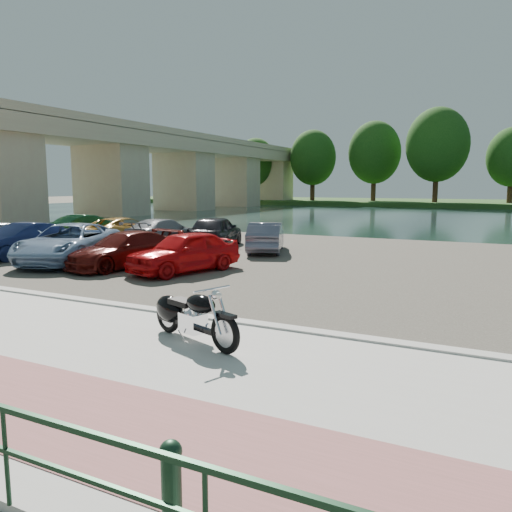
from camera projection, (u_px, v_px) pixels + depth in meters
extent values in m
plane|color=#595447|center=(135.00, 348.00, 8.74)|extent=(200.00, 200.00, 0.00)
cube|color=#BBB8B0|center=(93.00, 364.00, 7.85)|extent=(60.00, 6.00, 0.10)
cube|color=#915651|center=(8.00, 396.00, 6.51)|extent=(60.00, 2.00, 0.01)
cube|color=#BBB8B0|center=(198.00, 318.00, 10.50)|extent=(60.00, 0.30, 0.14)
cube|color=#413E35|center=(331.00, 262.00, 18.48)|extent=(60.00, 18.00, 0.04)
cube|color=#182C2A|center=(434.00, 218.00, 44.16)|extent=(120.00, 40.00, 0.00)
cube|color=#254B1B|center=(463.00, 203.00, 72.45)|extent=(120.00, 24.00, 0.60)
cube|color=tan|center=(173.00, 146.00, 55.56)|extent=(7.00, 56.00, 1.40)
cube|color=tan|center=(173.00, 137.00, 55.42)|extent=(7.00, 56.00, 0.70)
cube|color=tan|center=(111.00, 177.00, 47.21)|extent=(6.00, 4.00, 7.20)
cube|color=tan|center=(184.00, 179.00, 57.83)|extent=(6.00, 4.00, 7.20)
cube|color=tan|center=(234.00, 180.00, 68.46)|extent=(6.00, 4.00, 7.20)
cube|color=tan|center=(271.00, 181.00, 79.08)|extent=(6.00, 4.00, 7.20)
cylinder|color=#152F1E|center=(6.00, 456.00, 4.23)|extent=(0.04, 0.04, 0.90)
cylinder|color=#152F1E|center=(172.00, 496.00, 3.85)|extent=(0.16, 0.16, 0.70)
sphere|color=#152F1E|center=(171.00, 451.00, 3.80)|extent=(0.18, 0.18, 0.18)
cylinder|color=#3D2516|center=(256.00, 185.00, 78.84)|extent=(0.70, 0.70, 4.50)
ellipsoid|color=#143D10|center=(256.00, 162.00, 78.33)|extent=(6.30, 6.30, 7.56)
cylinder|color=#3D2516|center=(312.00, 184.00, 76.06)|extent=(0.70, 0.70, 4.95)
ellipsoid|color=#143D10|center=(313.00, 158.00, 75.50)|extent=(6.93, 6.93, 8.32)
cylinder|color=#3D2516|center=(374.00, 182.00, 73.28)|extent=(0.70, 0.70, 5.40)
ellipsoid|color=#143D10|center=(375.00, 152.00, 72.67)|extent=(7.56, 7.56, 9.07)
cylinder|color=#3D2516|center=(436.00, 180.00, 66.78)|extent=(0.70, 0.70, 5.85)
ellipsoid|color=#143D10|center=(437.00, 145.00, 66.12)|extent=(8.19, 8.19, 9.83)
cylinder|color=#3D2516|center=(510.00, 185.00, 64.12)|extent=(0.70, 0.70, 4.50)
ellipsoid|color=#143D10|center=(512.00, 157.00, 63.62)|extent=(6.30, 6.30, 7.56)
torus|color=black|center=(225.00, 334.00, 8.11)|extent=(0.68, 0.34, 0.68)
torus|color=black|center=(168.00, 315.00, 9.29)|extent=(0.68, 0.34, 0.68)
cylinder|color=#B2B2B7|center=(225.00, 334.00, 8.11)|extent=(0.45, 0.21, 0.46)
cylinder|color=#B2B2B7|center=(168.00, 315.00, 9.29)|extent=(0.45, 0.21, 0.46)
cylinder|color=silver|center=(215.00, 315.00, 8.10)|extent=(0.32, 0.16, 0.63)
cylinder|color=silver|center=(224.00, 313.00, 8.24)|extent=(0.32, 0.16, 0.63)
cylinder|color=silver|center=(212.00, 289.00, 8.25)|extent=(0.29, 0.72, 0.04)
sphere|color=silver|center=(216.00, 295.00, 8.19)|extent=(0.20, 0.20, 0.16)
sphere|color=silver|center=(219.00, 295.00, 8.14)|extent=(0.14, 0.14, 0.11)
cube|color=black|center=(225.00, 315.00, 8.07)|extent=(0.47, 0.28, 0.06)
cube|color=black|center=(195.00, 327.00, 8.71)|extent=(1.16, 0.50, 0.08)
cube|color=silver|center=(193.00, 322.00, 8.74)|extent=(0.53, 0.45, 0.34)
cylinder|color=silver|center=(196.00, 312.00, 8.64)|extent=(0.29, 0.25, 0.27)
cylinder|color=silver|center=(189.00, 310.00, 8.78)|extent=(0.29, 0.25, 0.27)
ellipsoid|color=black|center=(201.00, 304.00, 8.52)|extent=(0.76, 0.57, 0.32)
cube|color=black|center=(183.00, 302.00, 8.91)|extent=(0.61, 0.45, 0.10)
ellipsoid|color=black|center=(169.00, 309.00, 9.24)|extent=(0.80, 0.56, 0.50)
cube|color=black|center=(168.00, 312.00, 9.29)|extent=(0.44, 0.30, 0.30)
cylinder|color=silver|center=(190.00, 324.00, 9.08)|extent=(1.07, 0.46, 0.09)
cylinder|color=silver|center=(190.00, 320.00, 9.07)|extent=(1.07, 0.46, 0.09)
cylinder|color=#B2B2B7|center=(181.00, 335.00, 8.72)|extent=(0.07, 0.14, 0.22)
imported|color=#172048|center=(22.00, 240.00, 19.43)|extent=(1.58, 4.10, 1.33)
imported|color=#7F98B8|center=(70.00, 243.00, 18.13)|extent=(3.94, 5.60, 1.42)
imported|color=#510F0B|center=(124.00, 250.00, 17.08)|extent=(2.53, 4.46, 1.22)
imported|color=red|center=(184.00, 252.00, 16.14)|extent=(2.61, 4.21, 1.34)
imported|color=#113E1E|center=(89.00, 227.00, 25.62)|extent=(2.19, 4.20, 1.32)
imported|color=#A87726|center=(123.00, 230.00, 24.56)|extent=(2.14, 4.53, 1.25)
imported|color=gray|center=(163.00, 232.00, 23.27)|extent=(1.96, 4.45, 1.27)
imported|color=black|center=(215.00, 231.00, 22.68)|extent=(2.77, 4.58, 1.46)
imported|color=slate|center=(266.00, 237.00, 21.10)|extent=(2.60, 4.04, 1.26)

